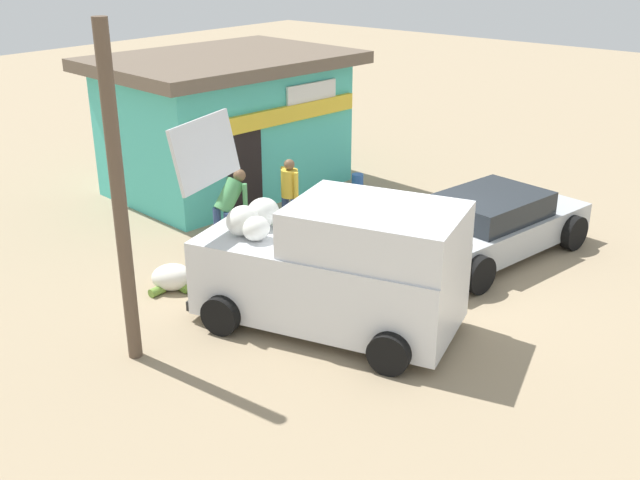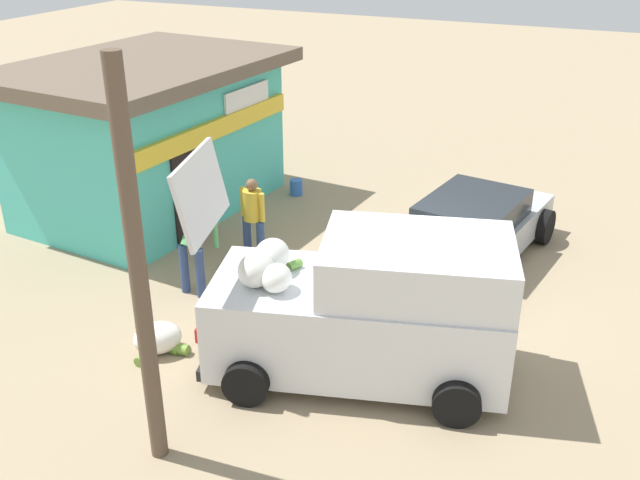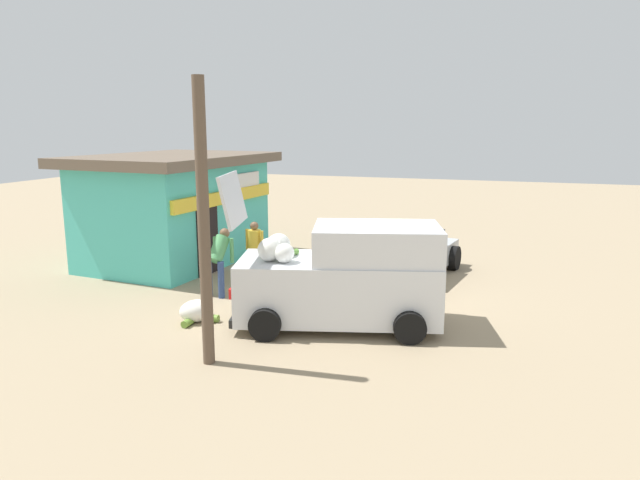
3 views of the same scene
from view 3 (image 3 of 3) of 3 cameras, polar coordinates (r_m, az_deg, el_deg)
ground_plane at (r=14.19m, az=4.26°, el=-5.05°), size 60.00×60.00×0.00m
storefront_bar at (r=17.42m, az=-14.11°, el=3.16°), size 6.03×4.59×3.15m
delivery_van at (r=11.59m, az=2.52°, el=-3.59°), size 2.96×4.53×3.06m
parked_sedan at (r=15.40m, az=8.41°, el=-1.60°), size 4.51×2.63×1.21m
vendor_standing at (r=14.91m, az=-6.47°, el=-0.71°), size 0.42×0.55×1.57m
customer_bending at (r=13.80m, az=-9.99°, el=-1.60°), size 0.72×0.57×1.58m
unloaded_banana_pile at (r=12.24m, az=-12.07°, el=-6.94°), size 0.90×0.90×0.46m
paint_bucket at (r=18.20m, az=-4.13°, el=-0.79°), size 0.28×0.28×0.36m
utility_pole at (r=9.60m, az=-11.42°, el=1.39°), size 0.20×0.20×4.76m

